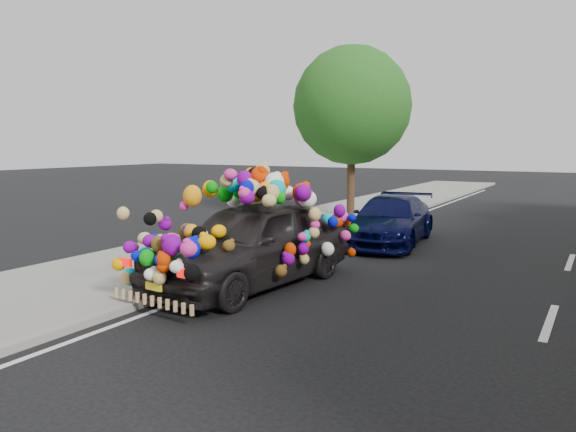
% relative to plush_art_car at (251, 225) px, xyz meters
% --- Properties ---
extents(ground, '(100.00, 100.00, 0.00)m').
position_rel_plush_art_car_xyz_m(ground, '(1.57, 0.36, -1.17)').
color(ground, black).
rests_on(ground, ground).
extents(sidewalk, '(4.00, 60.00, 0.12)m').
position_rel_plush_art_car_xyz_m(sidewalk, '(-2.73, 0.36, -1.11)').
color(sidewalk, gray).
rests_on(sidewalk, ground).
extents(kerb, '(0.15, 60.00, 0.13)m').
position_rel_plush_art_car_xyz_m(kerb, '(-0.78, 0.36, -1.11)').
color(kerb, gray).
rests_on(kerb, ground).
extents(lane_markings, '(6.00, 50.00, 0.01)m').
position_rel_plush_art_car_xyz_m(lane_markings, '(5.17, 0.36, -1.17)').
color(lane_markings, silver).
rests_on(lane_markings, ground).
extents(tree_near_sidewalk, '(4.20, 4.20, 6.13)m').
position_rel_plush_art_car_xyz_m(tree_near_sidewalk, '(-2.23, 9.86, 2.85)').
color(tree_near_sidewalk, '#332114').
rests_on(tree_near_sidewalk, ground).
extents(plush_art_car, '(2.75, 5.16, 2.27)m').
position_rel_plush_art_car_xyz_m(plush_art_car, '(0.00, 0.00, 0.00)').
color(plush_art_car, black).
rests_on(plush_art_car, ground).
extents(navy_sedan, '(2.26, 4.58, 1.28)m').
position_rel_plush_art_car_xyz_m(navy_sedan, '(0.75, 5.65, -0.53)').
color(navy_sedan, black).
rests_on(navy_sedan, ground).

